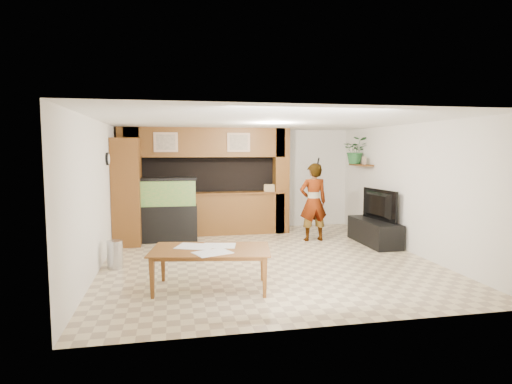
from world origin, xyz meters
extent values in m
plane|color=#CAB78C|center=(0.00, 0.00, 0.00)|extent=(6.50, 6.50, 0.00)
plane|color=white|center=(0.00, 0.00, 2.60)|extent=(6.50, 6.50, 0.00)
plane|color=silver|center=(0.00, 3.25, 1.30)|extent=(6.00, 0.00, 6.00)
plane|color=silver|center=(-3.00, 0.00, 1.30)|extent=(0.00, 6.50, 6.50)
plane|color=silver|center=(3.00, 0.00, 1.30)|extent=(0.00, 6.50, 6.50)
cube|color=brown|center=(-0.90, 2.45, 0.50)|extent=(3.80, 0.35, 1.00)
cube|color=brown|center=(-0.90, 2.45, 1.02)|extent=(3.80, 0.43, 0.04)
cube|color=brown|center=(-0.90, 2.45, 2.25)|extent=(3.80, 0.35, 0.70)
cube|color=brown|center=(-2.70, 2.45, 1.30)|extent=(0.50, 0.35, 2.60)
cube|color=brown|center=(0.95, 2.45, 1.30)|extent=(0.35, 0.35, 2.60)
cube|color=black|center=(-0.90, 3.00, 1.45)|extent=(4.20, 0.45, 0.85)
cube|color=tan|center=(-1.85, 2.26, 2.25)|extent=(0.55, 0.03, 0.45)
cube|color=tan|center=(-1.85, 2.24, 2.25)|extent=(0.43, 0.01, 0.35)
cube|color=tan|center=(-0.15, 2.26, 2.25)|extent=(0.55, 0.03, 0.45)
cube|color=tan|center=(-0.15, 2.24, 2.25)|extent=(0.43, 0.01, 0.35)
cylinder|color=black|center=(-2.97, 1.00, 1.90)|extent=(0.04, 0.25, 0.25)
cylinder|color=white|center=(-2.94, 1.00, 1.90)|extent=(0.01, 0.21, 0.21)
cube|color=brown|center=(2.85, 1.95, 1.70)|extent=(0.25, 0.90, 0.04)
cube|color=brown|center=(-2.70, 1.85, 1.16)|extent=(0.58, 0.95, 2.33)
cylinder|color=#B2B2B7|center=(-2.74, -0.17, 0.25)|extent=(0.27, 0.27, 0.49)
cube|color=black|center=(-1.84, 1.95, 0.41)|extent=(1.31, 0.49, 0.82)
cube|color=#307830|center=(-1.84, 1.95, 1.10)|extent=(1.26, 0.46, 0.57)
cube|color=black|center=(-1.84, 1.95, 1.42)|extent=(1.31, 0.49, 0.07)
cube|color=black|center=(2.65, 0.77, 0.26)|extent=(0.58, 1.58, 0.53)
imported|color=black|center=(2.65, 0.77, 0.87)|extent=(0.32, 1.20, 0.68)
cube|color=tan|center=(2.85, 1.78, 1.82)|extent=(0.04, 0.15, 0.19)
imported|color=#255E2D|center=(2.82, 2.20, 2.05)|extent=(0.76, 0.72, 0.67)
imported|color=tan|center=(1.43, 1.36, 0.89)|extent=(0.66, 0.44, 1.78)
cylinder|color=black|center=(1.48, 1.20, 1.82)|extent=(0.04, 0.10, 0.16)
imported|color=brown|center=(-1.19, -1.65, 0.31)|extent=(1.89, 1.26, 0.62)
cube|color=silver|center=(-1.40, -1.44, 0.62)|extent=(0.67, 0.58, 0.01)
cube|color=silver|center=(-1.19, -1.88, 0.62)|extent=(0.61, 0.54, 0.01)
cube|color=silver|center=(-1.04, -1.45, 0.62)|extent=(0.56, 0.46, 0.01)
cube|color=#A48659|center=(0.66, 2.45, 1.13)|extent=(0.31, 0.26, 0.18)
camera|label=1|loc=(-1.74, -7.87, 2.10)|focal=30.00mm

